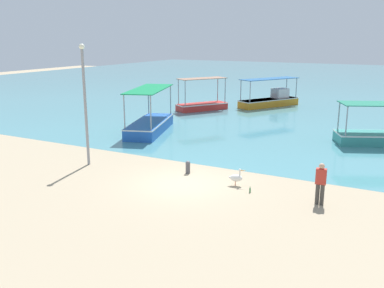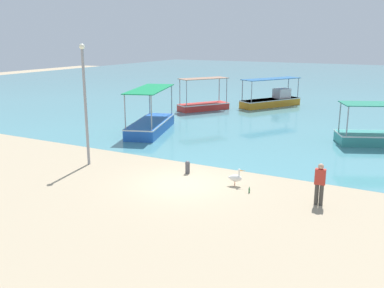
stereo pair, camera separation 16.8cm
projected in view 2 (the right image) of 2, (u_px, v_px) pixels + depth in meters
The scene contains 11 objects.
ground at pixel (182, 184), 19.17m from camera, with size 120.00×120.00×0.00m, color tan.
harbor_water at pixel (350, 83), 60.18m from camera, with size 110.00×90.00×0.00m, color teal.
fishing_boat_near_right at pixel (151, 124), 29.51m from camera, with size 3.85×6.58×2.99m.
fishing_boat_far_right at pixel (377, 136), 26.14m from camera, with size 5.13×3.77×2.51m.
fishing_boat_far_left at pixel (203, 104), 38.33m from camera, with size 3.82×4.72×2.84m.
fishing_boat_center at pixel (272, 100), 40.36m from camera, with size 4.51×6.25×2.62m.
pelican at pixel (236, 178), 18.82m from camera, with size 0.80×0.38×0.80m.
lamp_post at pixel (85, 99), 21.30m from camera, with size 0.28×0.28×6.08m.
mooring_bollard at pixel (188, 167), 20.55m from camera, with size 0.23×0.23×0.63m.
fisherman_standing at pixel (320, 183), 16.55m from camera, with size 0.42×0.25×1.69m.
glass_bottle at pixel (249, 190), 18.05m from camera, with size 0.07×0.07×0.27m.
Camera 2 is at (8.97, -15.79, 6.41)m, focal length 40.00 mm.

